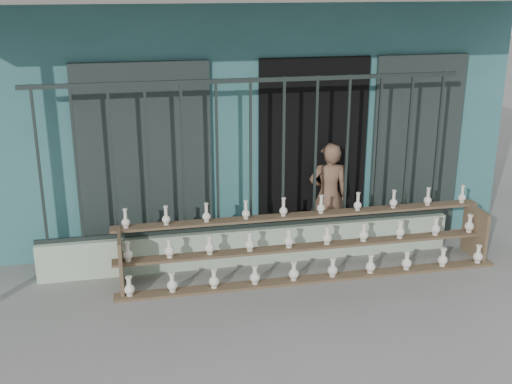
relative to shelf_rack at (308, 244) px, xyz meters
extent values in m
plane|color=slate|center=(-0.60, -0.89, -0.36)|extent=(60.00, 60.00, 0.00)
cube|color=#316668|center=(-0.60, 3.41, 1.24)|extent=(7.00, 5.00, 3.20)
cube|color=black|center=(0.30, 0.93, 0.84)|extent=(1.40, 0.12, 2.40)
cube|color=black|center=(-1.80, 0.89, 0.84)|extent=(1.60, 0.08, 2.40)
cube|color=black|center=(1.70, 0.89, 0.84)|extent=(1.20, 0.08, 2.40)
cube|color=#AFC7AB|center=(-0.60, 0.41, -0.13)|extent=(5.00, 0.20, 0.45)
cube|color=#283330|center=(-2.95, 0.41, 0.99)|extent=(0.03, 0.03, 1.80)
cube|color=#283330|center=(-2.56, 0.41, 0.99)|extent=(0.03, 0.03, 1.80)
cube|color=#283330|center=(-2.17, 0.41, 0.99)|extent=(0.03, 0.03, 1.80)
cube|color=#283330|center=(-1.77, 0.41, 0.99)|extent=(0.03, 0.03, 1.80)
cube|color=#283330|center=(-1.38, 0.41, 0.99)|extent=(0.03, 0.03, 1.80)
cube|color=#283330|center=(-0.99, 0.41, 0.99)|extent=(0.03, 0.03, 1.80)
cube|color=#283330|center=(-0.60, 0.41, 0.99)|extent=(0.03, 0.03, 1.80)
cube|color=#283330|center=(-0.21, 0.41, 0.99)|extent=(0.03, 0.03, 1.80)
cube|color=#283330|center=(0.18, 0.41, 0.99)|extent=(0.03, 0.03, 1.80)
cube|color=#283330|center=(0.58, 0.41, 0.99)|extent=(0.03, 0.03, 1.80)
cube|color=#283330|center=(0.97, 0.41, 0.99)|extent=(0.03, 0.03, 1.80)
cube|color=#283330|center=(1.36, 0.41, 0.99)|extent=(0.03, 0.03, 1.80)
cube|color=#283330|center=(1.75, 0.41, 0.99)|extent=(0.03, 0.03, 1.80)
cube|color=#283330|center=(-0.60, 0.41, 1.86)|extent=(5.00, 0.04, 0.05)
cube|color=#283330|center=(-0.60, 0.41, 0.12)|extent=(5.00, 0.04, 0.05)
cube|color=brown|center=(0.00, -0.24, -0.34)|extent=(4.50, 0.18, 0.03)
cube|color=brown|center=(0.00, 0.01, -0.04)|extent=(4.50, 0.18, 0.03)
cube|color=brown|center=(0.00, 0.26, 0.26)|extent=(4.50, 0.18, 0.03)
cube|color=brown|center=(-2.15, 0.01, -0.04)|extent=(0.04, 0.55, 0.64)
cube|color=brown|center=(2.15, 0.01, -0.04)|extent=(0.04, 0.55, 0.64)
imported|color=brown|center=(0.47, 0.72, 0.33)|extent=(0.53, 0.38, 1.37)
camera|label=1|loc=(-2.02, -6.63, 2.95)|focal=45.00mm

